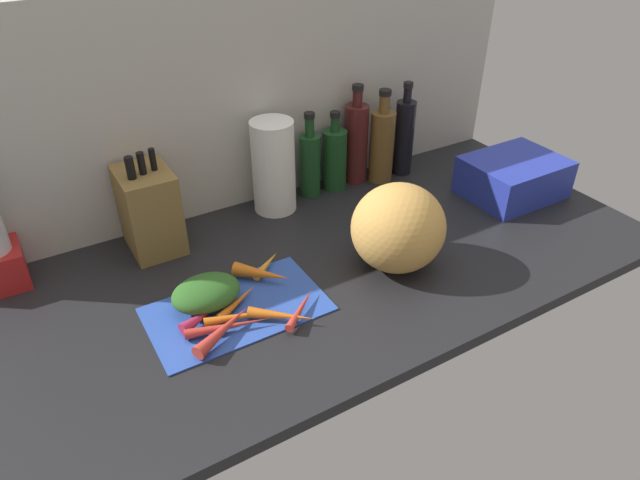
{
  "coord_description": "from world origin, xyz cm",
  "views": [
    {
      "loc": [
        -59.74,
        -98.39,
        83.3
      ],
      "look_at": [
        -3.62,
        -4.06,
        9.83
      ],
      "focal_mm": 31.82,
      "sensor_mm": 36.0,
      "label": 1
    }
  ],
  "objects": [
    {
      "name": "carrot_2",
      "position": [
        -25.92,
        -5.64,
        1.86
      ],
      "size": [
        12.38,
        8.35,
        2.12
      ],
      "primitive_type": "cone",
      "rotation": [
        0.0,
        1.57,
        0.52
      ],
      "color": "orange",
      "rests_on": "cutting_board"
    },
    {
      "name": "wall_back",
      "position": [
        0.0,
        38.5,
        30.0
      ],
      "size": [
        170.0,
        3.0,
        60.0
      ],
      "primitive_type": "cube",
      "color": "#BCB7AD",
      "rests_on": "ground_plane"
    },
    {
      "name": "cutting_board",
      "position": [
        -26.38,
        -6.09,
        0.4
      ],
      "size": [
        39.09,
        23.04,
        0.8
      ],
      "primitive_type": "cube",
      "color": "#2D51B7",
      "rests_on": "ground_plane"
    },
    {
      "name": "carrot_5",
      "position": [
        -14.9,
        -14.78,
        1.82
      ],
      "size": [
        11.95,
        10.47,
        2.03
      ],
      "primitive_type": "cone",
      "rotation": [
        0.0,
        1.57,
        0.7
      ],
      "color": "red",
      "rests_on": "cutting_board"
    },
    {
      "name": "carrot_4",
      "position": [
        -27.28,
        -10.5,
        1.88
      ],
      "size": [
        15.79,
        6.23,
        2.16
      ],
      "primitive_type": "cone",
      "rotation": [
        0.0,
        1.57,
        -0.27
      ],
      "color": "orange",
      "rests_on": "cutting_board"
    },
    {
      "name": "bottle_3",
      "position": [
        37.75,
        28.72,
        11.79
      ],
      "size": [
        7.41,
        7.41,
        28.78
      ],
      "color": "brown",
      "rests_on": "ground_plane"
    },
    {
      "name": "bottle_0",
      "position": [
        14.28,
        31.83,
        10.13
      ],
      "size": [
        6.23,
        6.23,
        25.44
      ],
      "color": "#19421E",
      "rests_on": "ground_plane"
    },
    {
      "name": "carrot_0",
      "position": [
        -19.76,
        -15.02,
        2.1
      ],
      "size": [
        13.04,
        11.31,
        2.61
      ],
      "primitive_type": "cone",
      "rotation": [
        0.0,
        1.57,
        -0.68
      ],
      "color": "orange",
      "rests_on": "cutting_board"
    },
    {
      "name": "carrot_greens_pile",
      "position": [
        -31.59,
        -1.84,
        4.07
      ],
      "size": [
        15.45,
        11.89,
        6.54
      ],
      "primitive_type": "ellipsoid",
      "color": "#2D6023",
      "rests_on": "cutting_board"
    },
    {
      "name": "ground_plane",
      "position": [
        0.0,
        0.0,
        -1.5
      ],
      "size": [
        170.0,
        80.0,
        3.0
      ],
      "primitive_type": "cube",
      "color": "black"
    },
    {
      "name": "knife_block",
      "position": [
        -34.18,
        27.95,
        10.93
      ],
      "size": [
        12.54,
        16.33,
        27.04
      ],
      "color": "olive",
      "rests_on": "ground_plane"
    },
    {
      "name": "dish_rack",
      "position": [
        65.81,
        0.88,
        5.66
      ],
      "size": [
        27.53,
        21.67,
        11.33
      ],
      "primitive_type": "cube",
      "color": "#2838AD",
      "rests_on": "ground_plane"
    },
    {
      "name": "carrot_6",
      "position": [
        -32.42,
        -13.01,
        2.36
      ],
      "size": [
        15.51,
        10.36,
        3.11
      ],
      "primitive_type": "cone",
      "rotation": [
        0.0,
        1.57,
        0.5
      ],
      "color": "red",
      "rests_on": "cutting_board"
    },
    {
      "name": "carrot_3",
      "position": [
        -30.98,
        -12.09,
        1.92
      ],
      "size": [
        17.95,
        6.65,
        2.23
      ],
      "primitive_type": "cone",
      "rotation": [
        0.0,
        1.57,
        -0.25
      ],
      "color": "red",
      "rests_on": "cutting_board"
    },
    {
      "name": "winter_squash",
      "position": [
        14.27,
        -10.37,
        10.8
      ],
      "size": [
        22.88,
        22.17,
        21.59
      ],
      "primitive_type": "ellipsoid",
      "color": "gold",
      "rests_on": "ground_plane"
    },
    {
      "name": "bottle_2",
      "position": [
        30.59,
        32.28,
        12.77
      ],
      "size": [
        7.25,
        7.25,
        30.44
      ],
      "color": "#471919",
      "rests_on": "ground_plane"
    },
    {
      "name": "paper_towel_roll",
      "position": [
        1.4,
        29.5,
        13.18
      ],
      "size": [
        11.96,
        11.96,
        26.36
      ],
      "primitive_type": "cylinder",
      "color": "white",
      "rests_on": "ground_plane"
    },
    {
      "name": "carrot_7",
      "position": [
        -17.19,
        -0.37,
        2.59
      ],
      "size": [
        12.09,
        12.47,
        3.59
      ],
      "primitive_type": "cone",
      "rotation": [
        0.0,
        1.57,
        -0.81
      ],
      "color": "orange",
      "rests_on": "cutting_board"
    },
    {
      "name": "carrot_1",
      "position": [
        -34.94,
        -6.74,
        2.19
      ],
      "size": [
        10.43,
        6.1,
        2.77
      ],
      "primitive_type": "cone",
      "rotation": [
        0.0,
        1.57,
        0.35
      ],
      "color": "#B2264C",
      "rests_on": "cutting_board"
    },
    {
      "name": "bottle_4",
      "position": [
        46.54,
        29.29,
        12.33
      ],
      "size": [
        6.15,
        6.15,
        29.32
      ],
      "color": "black",
      "rests_on": "ground_plane"
    },
    {
      "name": "carrot_8",
      "position": [
        -14.23,
        3.56,
        1.9
      ],
      "size": [
        10.01,
        8.11,
        2.19
      ],
      "primitive_type": "cone",
      "rotation": [
        0.0,
        1.57,
        0.63
      ],
      "color": "orange",
      "rests_on": "cutting_board"
    },
    {
      "name": "bottle_1",
      "position": [
        22.56,
        31.52,
        9.66
      ],
      "size": [
        7.29,
        7.29,
        24.21
      ],
      "color": "#19421E",
      "rests_on": "ground_plane"
    }
  ]
}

